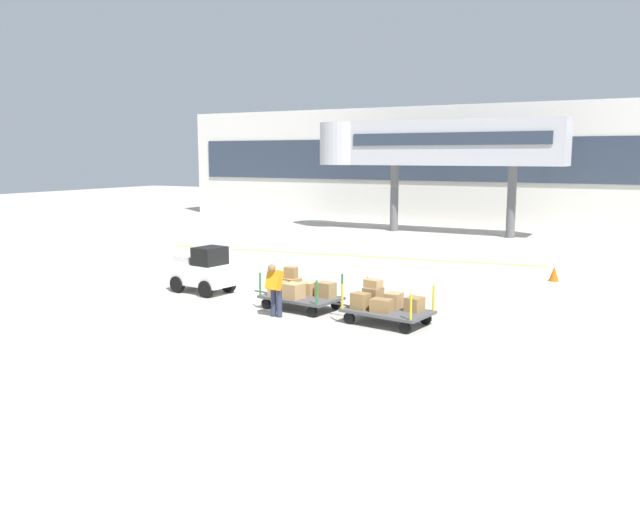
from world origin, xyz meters
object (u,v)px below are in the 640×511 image
Objects in this scene: baggage_cart_middle at (385,304)px; baggage_tug at (203,271)px; safety_cone_near at (554,274)px; safety_cone_far at (217,255)px; baggage_handler at (275,288)px; baggage_cart_lead at (299,291)px.

baggage_tug is at bearing 172.99° from baggage_cart_middle.
safety_cone_far is at bearing -170.52° from safety_cone_near.
baggage_tug is 4.35m from baggage_handler.
baggage_tug is 4.05× the size of safety_cone_near.
baggage_cart_lead is at bearing -7.05° from baggage_tug.
baggage_tug is at bearing -142.15° from safety_cone_near.
baggage_tug is 4.07m from baggage_cart_lead.
baggage_cart_lead is 5.58× the size of safety_cone_near.
safety_cone_far is (-7.67, 7.27, -0.59)m from baggage_handler.
baggage_cart_middle is (6.98, -0.86, -0.23)m from baggage_tug.
baggage_handler is (-3.00, -0.90, 0.34)m from baggage_cart_middle.
baggage_handler is at bearing -23.84° from baggage_tug.
baggage_cart_middle is at bearing -6.95° from baggage_cart_lead.
safety_cone_near is at bearing 9.48° from safety_cone_far.
baggage_tug is 0.73× the size of baggage_cart_middle.
baggage_tug is 6.65m from safety_cone_far.
baggage_cart_middle reaches higher than safety_cone_far.
safety_cone_near and safety_cone_far have the same top height.
baggage_cart_lead is at bearing -125.94° from safety_cone_near.
baggage_cart_lead is at bearing 87.72° from baggage_handler.
baggage_handler is at bearing -122.40° from safety_cone_near.
baggage_tug is 7.04m from baggage_cart_middle.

